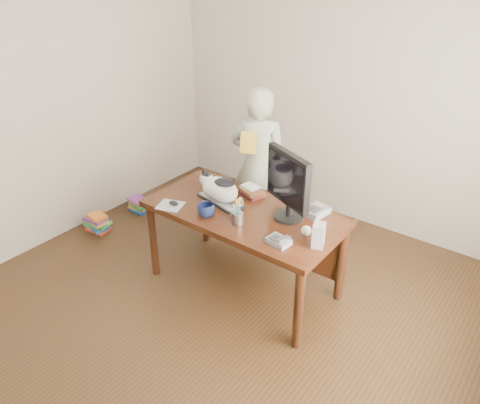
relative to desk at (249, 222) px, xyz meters
The scene contains 18 objects.
room 1.01m from the desk, 90.00° to the right, with size 4.50×4.50×4.50m.
desk is the anchor object (origin of this frame).
keyboard 0.30m from the desk, 161.45° to the right, with size 0.47×0.25×0.03m.
cat 0.38m from the desk, 162.57° to the right, with size 0.44×0.27×0.25m.
monitor 0.57m from the desk, ahead, with size 0.47×0.32×0.55m.
pen_cup 0.35m from the desk, 72.70° to the right, with size 0.11×0.11×0.22m.
mousepad 0.67m from the desk, 144.39° to the right, with size 0.25×0.24×0.00m.
mouse 0.64m from the desk, 144.82° to the right, with size 0.10×0.09×0.04m.
coffee_mug 0.43m from the desk, 118.89° to the right, with size 0.14×0.14×0.11m, color black.
phone 0.60m from the desk, 32.48° to the right, with size 0.18×0.14×0.07m.
speaker 0.78m from the desk, 13.40° to the right, with size 0.11×0.12×0.19m.
baseball 0.62m from the desk, ahead, with size 0.08×0.08×0.08m.
book_stack 0.28m from the desk, 122.25° to the left, with size 0.25×0.22×0.08m.
calculator 0.57m from the desk, 24.06° to the left, with size 0.18×0.22×0.06m.
person 0.82m from the desk, 119.80° to the left, with size 0.56×0.37×1.53m, color beige.
held_book 0.80m from the desk, 127.16° to the left, with size 0.17×0.13×0.20m.
book_pile_a 1.85m from the desk, behind, with size 0.27×0.22×0.18m.
book_pile_b 1.82m from the desk, behind, with size 0.26×0.20×0.15m.
Camera 1 is at (1.95, -2.02, 2.62)m, focal length 35.00 mm.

